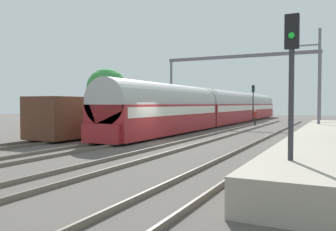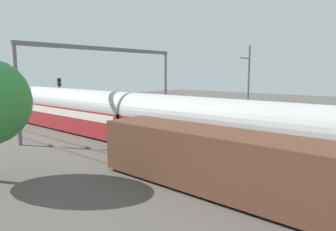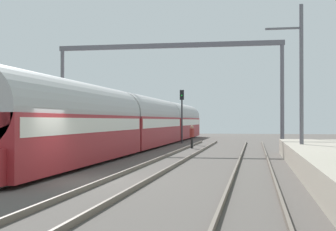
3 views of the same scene
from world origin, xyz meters
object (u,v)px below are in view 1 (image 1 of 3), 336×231
(freight_car, at_px, (102,116))
(railway_signal_far, at_px, (253,98))
(person_crossing, at_px, (255,116))
(catenary_gantry, at_px, (239,72))
(passenger_train, at_px, (226,107))
(railway_signal_near, at_px, (291,79))

(freight_car, height_order, railway_signal_far, railway_signal_far)
(freight_car, relative_size, person_crossing, 7.51)
(person_crossing, xyz_separation_m, catenary_gantry, (-1.74, -0.57, 4.91))
(person_crossing, distance_m, railway_signal_far, 8.27)
(passenger_train, height_order, railway_signal_far, railway_signal_far)
(railway_signal_near, bearing_deg, person_crossing, 103.76)
(railway_signal_far, bearing_deg, railway_signal_near, -76.19)
(person_crossing, height_order, railway_signal_near, railway_signal_near)
(catenary_gantry, bearing_deg, railway_signal_far, 91.30)
(freight_car, distance_m, catenary_gantry, 18.22)
(person_crossing, height_order, railway_signal_far, railway_signal_far)
(passenger_train, distance_m, person_crossing, 4.32)
(passenger_train, distance_m, railway_signal_near, 32.82)
(passenger_train, bearing_deg, railway_signal_near, -70.41)
(person_crossing, bearing_deg, railway_signal_far, -155.73)
(freight_car, bearing_deg, catenary_gantry, 69.04)
(person_crossing, bearing_deg, catenary_gantry, -61.64)
(freight_car, distance_m, railway_signal_far, 25.62)
(passenger_train, bearing_deg, freight_car, -102.64)
(passenger_train, bearing_deg, catenary_gantry, -47.41)
(railway_signal_far, bearing_deg, freight_car, -103.87)
(catenary_gantry, bearing_deg, freight_car, -110.96)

